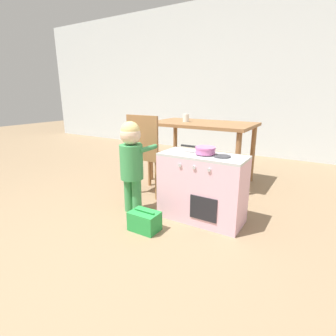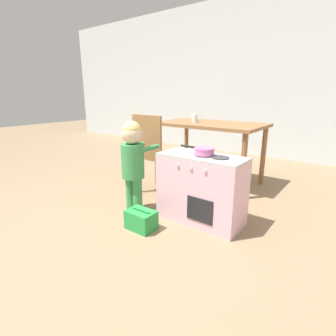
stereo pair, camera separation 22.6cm
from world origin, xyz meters
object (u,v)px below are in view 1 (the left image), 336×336
object	(u,v)px
toy_basket	(145,221)
dining_table	(202,130)
child_figure	(132,157)
toy_pot	(205,150)
cup_on_table	(186,118)
dining_chair_near	(149,153)
play_kitchen	(202,188)

from	to	relation	value
toy_basket	dining_table	xyz separation A→B (m)	(-0.15, 1.38, 0.55)
child_figure	toy_pot	bearing A→B (deg)	17.25
toy_pot	cup_on_table	bearing A→B (deg)	125.67
child_figure	dining_table	distance (m)	1.17
dining_chair_near	cup_on_table	bearing A→B (deg)	83.46
dining_chair_near	cup_on_table	size ratio (longest dim) A/B	9.16
toy_basket	dining_table	size ratio (longest dim) A/B	0.19
toy_basket	cup_on_table	distance (m)	1.54
dining_table	cup_on_table	size ratio (longest dim) A/B	13.01
child_figure	dining_chair_near	world-z (taller)	dining_chair_near
toy_pot	dining_chair_near	bearing A→B (deg)	161.07
toy_basket	cup_on_table	size ratio (longest dim) A/B	2.50
toy_pot	child_figure	distance (m)	0.64
play_kitchen	toy_pot	bearing A→B (deg)	2.06
dining_table	cup_on_table	distance (m)	0.25
toy_pot	dining_table	bearing A→B (deg)	115.67
child_figure	toy_basket	world-z (taller)	child_figure
play_kitchen	dining_table	world-z (taller)	dining_table
play_kitchen	cup_on_table	world-z (taller)	cup_on_table
toy_basket	dining_chair_near	bearing A→B (deg)	122.49
toy_pot	toy_basket	size ratio (longest dim) A/B	1.31
toy_basket	dining_chair_near	distance (m)	0.87
toy_pot	cup_on_table	xyz separation A→B (m)	(-0.66, 0.92, 0.15)
child_figure	dining_chair_near	xyz separation A→B (m)	(-0.13, 0.44, -0.06)
toy_basket	dining_table	bearing A→B (deg)	96.21
play_kitchen	cup_on_table	bearing A→B (deg)	125.11
play_kitchen	toy_pot	size ratio (longest dim) A/B	2.34
cup_on_table	toy_pot	bearing A→B (deg)	-54.33
child_figure	dining_table	xyz separation A→B (m)	(0.14, 1.16, 0.11)
toy_pot	cup_on_table	distance (m)	1.15
child_figure	dining_chair_near	distance (m)	0.47
play_kitchen	toy_basket	size ratio (longest dim) A/B	3.06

